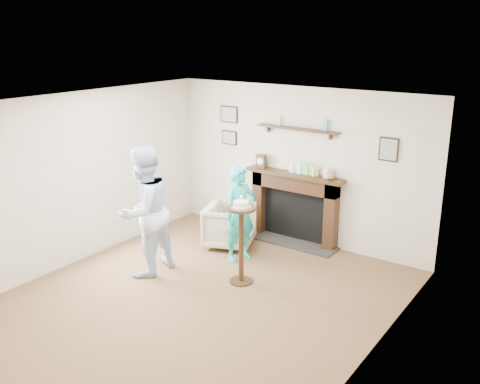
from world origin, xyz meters
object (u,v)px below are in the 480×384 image
object	(u,v)px
armchair	(230,245)
woman	(240,259)
man	(147,272)
pedestal_table	(241,230)

from	to	relation	value
armchair	woman	world-z (taller)	woman
armchair	man	world-z (taller)	man
armchair	pedestal_table	xyz separation A→B (m)	(0.88, -0.96, 0.77)
armchair	woman	distance (m)	0.54
woman	pedestal_table	size ratio (longest dim) A/B	1.16
armchair	pedestal_table	bearing A→B (deg)	-158.40
armchair	pedestal_table	world-z (taller)	pedestal_table
woman	pedestal_table	distance (m)	1.09
man	pedestal_table	size ratio (longest dim) A/B	1.47
armchair	pedestal_table	size ratio (longest dim) A/B	0.60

